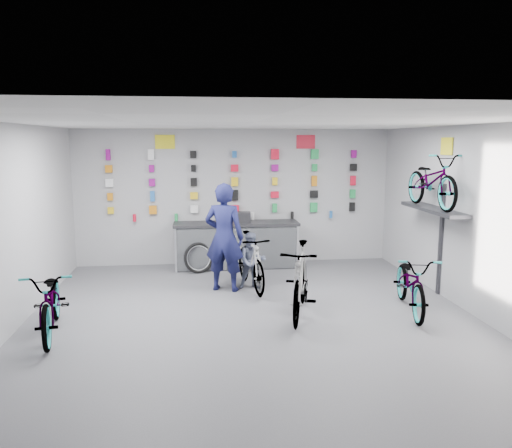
{
  "coord_description": "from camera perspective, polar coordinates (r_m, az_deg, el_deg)",
  "views": [
    {
      "loc": [
        -0.82,
        -7.08,
        2.74
      ],
      "look_at": [
        0.18,
        1.4,
        1.32
      ],
      "focal_mm": 35.0,
      "sensor_mm": 36.0,
      "label": 1
    }
  ],
  "objects": [
    {
      "name": "sign_side",
      "position": [
        9.33,
        20.96,
        8.3
      ],
      "size": [
        0.02,
        0.4,
        0.3
      ],
      "primitive_type": "cube",
      "color": "yellow",
      "rests_on": "wall_right"
    },
    {
      "name": "ceiling",
      "position": [
        7.13,
        -0.1,
        11.56
      ],
      "size": [
        8.0,
        8.0,
        0.0
      ],
      "primitive_type": "plane",
      "rotation": [
        3.14,
        0.0,
        0.0
      ],
      "color": "white",
      "rests_on": "wall_back"
    },
    {
      "name": "customer",
      "position": [
        9.3,
        -0.45,
        -4.24
      ],
      "size": [
        0.52,
        0.41,
        1.07
      ],
      "primitive_type": "imported",
      "rotation": [
        0.0,
        0.0,
        0.01
      ],
      "color": "#4F566D",
      "rests_on": "floor"
    },
    {
      "name": "floor",
      "position": [
        7.64,
        -0.09,
        -11.56
      ],
      "size": [
        8.0,
        8.0,
        0.0
      ],
      "primitive_type": "plane",
      "color": "#4D4D52",
      "rests_on": "ground"
    },
    {
      "name": "wall_bracket",
      "position": [
        9.35,
        19.71,
        1.07
      ],
      "size": [
        0.39,
        1.9,
        2.0
      ],
      "color": "#333338",
      "rests_on": "wall_right"
    },
    {
      "name": "counter",
      "position": [
        10.89,
        -2.25,
        -2.48
      ],
      "size": [
        2.7,
        0.66,
        1.0
      ],
      "color": "black",
      "rests_on": "floor"
    },
    {
      "name": "bike_service",
      "position": [
        9.31,
        -0.59,
        -4.28
      ],
      "size": [
        0.77,
        1.81,
        1.05
      ],
      "primitive_type": "imported",
      "rotation": [
        0.0,
        0.0,
        0.16
      ],
      "color": "gray",
      "rests_on": "floor"
    },
    {
      "name": "wall_back",
      "position": [
        11.18,
        -2.47,
        3.1
      ],
      "size": [
        7.0,
        0.0,
        7.0
      ],
      "primitive_type": "plane",
      "rotation": [
        1.57,
        0.0,
        0.0
      ],
      "color": "#ABABAD",
      "rests_on": "floor"
    },
    {
      "name": "sign_right",
      "position": [
        11.32,
        5.7,
        9.33
      ],
      "size": [
        0.42,
        0.02,
        0.3
      ],
      "primitive_type": "cube",
      "color": "red",
      "rests_on": "wall_back"
    },
    {
      "name": "wall_left",
      "position": [
        7.67,
        -27.05,
        -0.88
      ],
      "size": [
        0.0,
        8.0,
        8.0
      ],
      "primitive_type": "plane",
      "rotation": [
        1.57,
        0.0,
        1.57
      ],
      "color": "#ABABAD",
      "rests_on": "floor"
    },
    {
      "name": "bike_wall",
      "position": [
        9.25,
        19.48,
        4.68
      ],
      "size": [
        0.63,
        1.8,
        0.95
      ],
      "primitive_type": "imported",
      "color": "gray",
      "rests_on": "wall_bracket"
    },
    {
      "name": "merch_wall",
      "position": [
        11.09,
        -1.96,
        4.54
      ],
      "size": [
        5.56,
        0.08,
        1.57
      ],
      "color": "yellow",
      "rests_on": "wall_back"
    },
    {
      "name": "register",
      "position": [
        10.8,
        -1.39,
        0.79
      ],
      "size": [
        0.3,
        0.32,
        0.22
      ],
      "primitive_type": "cube",
      "rotation": [
        0.0,
        0.0,
        -0.07
      ],
      "color": "black",
      "rests_on": "counter"
    },
    {
      "name": "sign_left",
      "position": [
        11.08,
        -10.37,
        9.22
      ],
      "size": [
        0.42,
        0.02,
        0.3
      ],
      "primitive_type": "cube",
      "color": "yellow",
      "rests_on": "wall_back"
    },
    {
      "name": "spare_wheel",
      "position": [
        10.53,
        -6.57,
        -3.88
      ],
      "size": [
        0.67,
        0.38,
        0.65
      ],
      "rotation": [
        0.0,
        0.0,
        0.33
      ],
      "color": "black",
      "rests_on": "floor"
    },
    {
      "name": "wall_right",
      "position": [
        8.39,
        24.39,
        0.12
      ],
      "size": [
        0.0,
        8.0,
        8.0
      ],
      "primitive_type": "plane",
      "rotation": [
        1.57,
        0.0,
        -1.57
      ],
      "color": "#ABABAD",
      "rests_on": "floor"
    },
    {
      "name": "wall_front",
      "position": [
        3.42,
        7.85,
        -11.87
      ],
      "size": [
        7.0,
        0.0,
        7.0
      ],
      "primitive_type": "plane",
      "rotation": [
        -1.57,
        0.0,
        0.0
      ],
      "color": "#ABABAD",
      "rests_on": "floor"
    },
    {
      "name": "bike_right",
      "position": [
        8.47,
        17.31,
        -6.41
      ],
      "size": [
        0.99,
        1.93,
        0.97
      ],
      "primitive_type": "imported",
      "rotation": [
        0.0,
        0.0,
        -0.19
      ],
      "color": "gray",
      "rests_on": "floor"
    },
    {
      "name": "bike_center",
      "position": [
        7.92,
        5.1,
        -6.41
      ],
      "size": [
        1.08,
        1.99,
        1.15
      ],
      "primitive_type": "imported",
      "rotation": [
        0.0,
        0.0,
        -0.3
      ],
      "color": "gray",
      "rests_on": "floor"
    },
    {
      "name": "clerk",
      "position": [
        9.14,
        -3.64,
        -1.53
      ],
      "size": [
        0.84,
        0.69,
        2.0
      ],
      "primitive_type": "imported",
      "rotation": [
        0.0,
        0.0,
        2.81
      ],
      "color": "#151745",
      "rests_on": "floor"
    },
    {
      "name": "bike_left",
      "position": [
        7.74,
        -22.32,
        -8.13
      ],
      "size": [
        0.97,
        1.96,
        0.98
      ],
      "primitive_type": "imported",
      "rotation": [
        0.0,
        0.0,
        0.18
      ],
      "color": "gray",
      "rests_on": "floor"
    }
  ]
}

